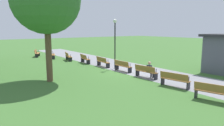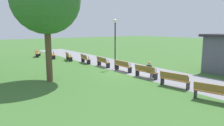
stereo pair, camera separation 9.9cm
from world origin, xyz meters
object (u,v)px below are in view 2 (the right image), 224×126
object	(u,v)px
bench_0	(37,53)
bench_8	(213,92)
person_seated	(150,69)
lamp_post	(115,35)
bench_7	(174,79)
bench_4	(103,62)
bench_1	(53,54)
bench_2	(69,56)
bench_3	(85,59)
tree_1	(46,0)
bench_5	(123,66)
bench_6	(146,71)

from	to	relation	value
bench_0	bench_8	distance (m)	21.38
person_seated	lamp_post	world-z (taller)	lamp_post
bench_7	bench_4	bearing A→B (deg)	167.90
bench_1	bench_2	bearing A→B (deg)	36.27
bench_3	bench_7	bearing A→B (deg)	9.69
person_seated	tree_1	xyz separation A→B (m)	(-3.40, -5.96, 4.61)
bench_1	bench_2	world-z (taller)	same
bench_0	bench_5	xyz separation A→B (m)	(13.22, 2.82, 0.00)
bench_3	bench_5	bearing A→B (deg)	14.51
bench_7	person_seated	world-z (taller)	person_seated
bench_6	bench_7	xyz separation A→B (m)	(2.70, -0.34, 0.00)
person_seated	bench_0	bearing A→B (deg)	-174.77
bench_8	person_seated	world-z (taller)	person_seated
bench_0	lamp_post	xyz separation A→B (m)	(11.86, 3.09, 2.47)
lamp_post	bench_0	bearing A→B (deg)	-165.40
bench_2	bench_3	distance (m)	2.72
bench_0	tree_1	bearing A→B (deg)	10.66
bench_2	bench_7	size ratio (longest dim) A/B	1.00
bench_2	lamp_post	world-z (taller)	lamp_post
bench_1	bench_6	distance (m)	13.52
bench_0	bench_1	size ratio (longest dim) A/B	0.99
bench_4	bench_1	bearing A→B (deg)	-163.09
bench_5	lamp_post	world-z (taller)	lamp_post
bench_6	bench_5	bearing A→B (deg)	172.74
bench_4	tree_1	distance (m)	7.84
bench_0	person_seated	size ratio (longest dim) A/B	1.51
bench_5	bench_6	xyz separation A→B (m)	(2.72, -0.11, 0.00)
lamp_post	person_seated	bearing A→B (deg)	-2.84
bench_8	bench_5	bearing A→B (deg)	158.23
bench_6	tree_1	world-z (taller)	tree_1
bench_2	person_seated	world-z (taller)	person_seated
bench_6	bench_2	bearing A→B (deg)	179.98
bench_3	bench_8	distance (m)	13.52
bench_8	bench_0	bearing A→B (deg)	170.29
bench_4	tree_1	world-z (taller)	tree_1
bench_5	person_seated	size ratio (longest dim) A/B	1.48
bench_7	bench_1	bearing A→B (deg)	175.13
bench_6	bench_7	distance (m)	2.72
bench_7	tree_1	world-z (taller)	tree_1
bench_8	tree_1	xyz separation A→B (m)	(-8.52, -4.88, 4.77)
bench_3	lamp_post	xyz separation A→B (m)	(4.06, 0.72, 2.47)
bench_2	bench_6	xyz separation A→B (m)	(10.80, 0.91, 0.00)
bench_7	person_seated	bearing A→B (deg)	158.65
bench_4	bench_7	bearing A→B (deg)	2.43
bench_1	lamp_post	size ratio (longest dim) A/B	0.43
person_seated	bench_3	bearing A→B (deg)	178.62
bench_3	bench_8	world-z (taller)	same
bench_4	bench_6	distance (m)	5.44
bench_1	tree_1	xyz separation A→B (m)	(10.25, -4.09, 4.77)
lamp_post	bench_2	bearing A→B (deg)	-169.14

